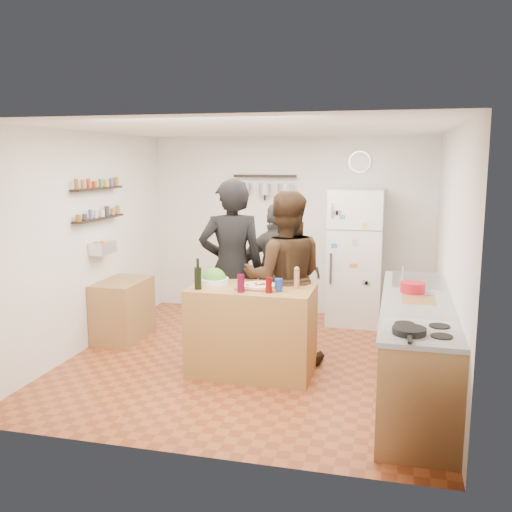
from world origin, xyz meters
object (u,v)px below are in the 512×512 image
(prep_island, at_px, (252,330))
(fridge, at_px, (355,257))
(side_table, at_px, (123,310))
(wine_bottle, at_px, (198,278))
(counter_run, at_px, (416,349))
(skillet, at_px, (409,331))
(salad_bowl, at_px, (214,281))
(person_left, at_px, (232,268))
(salt_canister, at_px, (279,285))
(person_center, at_px, (284,278))
(red_bowl, at_px, (413,287))
(person_back, at_px, (278,275))
(wall_clock, at_px, (360,162))
(pepper_mill, at_px, (297,280))

(prep_island, height_order, fridge, fridge)
(prep_island, xyz_separation_m, side_table, (-1.81, 0.69, -0.09))
(wine_bottle, height_order, counter_run, wine_bottle)
(wine_bottle, distance_m, skillet, 2.28)
(salad_bowl, height_order, counter_run, salad_bowl)
(person_left, bearing_deg, fridge, -147.31)
(salt_canister, relative_size, skillet, 0.51)
(salad_bowl, height_order, person_center, person_center)
(salad_bowl, height_order, side_table, salad_bowl)
(prep_island, height_order, wine_bottle, wine_bottle)
(salt_canister, relative_size, red_bowl, 0.54)
(person_back, bearing_deg, side_table, -2.81)
(prep_island, xyz_separation_m, skillet, (1.53, -1.26, 0.49))
(salad_bowl, height_order, fridge, fridge)
(person_back, relative_size, skillet, 6.76)
(salad_bowl, distance_m, person_left, 0.45)
(prep_island, distance_m, side_table, 1.94)
(wine_bottle, distance_m, salt_canister, 0.81)
(wall_clock, distance_m, side_table, 3.67)
(person_center, height_order, counter_run, person_center)
(pepper_mill, height_order, person_back, person_back)
(red_bowl, bearing_deg, fridge, 109.36)
(pepper_mill, bearing_deg, side_table, 164.11)
(counter_run, bearing_deg, person_back, 143.37)
(salad_bowl, distance_m, side_table, 1.64)
(pepper_mill, xyz_separation_m, person_center, (-0.20, 0.37, -0.07))
(side_table, bearing_deg, prep_island, -20.95)
(wine_bottle, height_order, pepper_mill, wine_bottle)
(counter_run, bearing_deg, side_table, 165.57)
(salt_canister, bearing_deg, skillet, -42.80)
(counter_run, bearing_deg, prep_island, 173.32)
(prep_island, height_order, counter_run, prep_island)
(pepper_mill, bearing_deg, prep_island, -173.66)
(red_bowl, distance_m, wall_clock, 2.70)
(counter_run, relative_size, skillet, 10.52)
(wine_bottle, bearing_deg, red_bowl, 9.22)
(person_back, distance_m, wall_clock, 2.13)
(person_back, bearing_deg, prep_island, 75.06)
(salad_bowl, xyz_separation_m, person_center, (0.67, 0.37, -0.01))
(prep_island, height_order, skillet, skillet)
(pepper_mill, xyz_separation_m, side_table, (-2.26, 0.64, -0.63))
(skillet, height_order, wall_clock, wall_clock)
(person_center, bearing_deg, salad_bowl, 16.50)
(skillet, height_order, side_table, skillet)
(prep_island, relative_size, pepper_mill, 7.11)
(fridge, bearing_deg, prep_island, -112.56)
(wine_bottle, xyz_separation_m, side_table, (-1.31, 0.91, -0.66))
(pepper_mill, bearing_deg, skillet, -50.49)
(salad_bowl, xyz_separation_m, wine_bottle, (-0.08, -0.27, 0.08))
(side_table, bearing_deg, red_bowl, -9.67)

